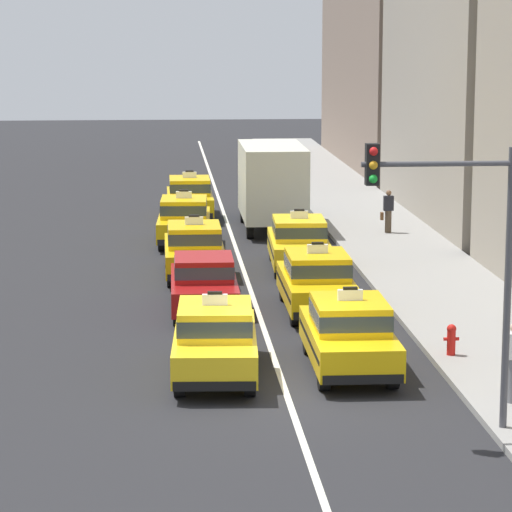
% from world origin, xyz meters
% --- Properties ---
extents(ground_plane, '(160.00, 160.00, 0.00)m').
position_xyz_m(ground_plane, '(0.00, 0.00, 0.00)').
color(ground_plane, '#232326').
extents(lane_stripe_left_right, '(0.14, 80.00, 0.01)m').
position_xyz_m(lane_stripe_left_right, '(0.00, 20.00, 0.00)').
color(lane_stripe_left_right, silver).
rests_on(lane_stripe_left_right, ground).
extents(sidewalk_curb, '(4.00, 90.00, 0.15)m').
position_xyz_m(sidewalk_curb, '(5.60, 15.00, 0.07)').
color(sidewalk_curb, gray).
rests_on(sidewalk_curb, ground).
extents(taxi_left_nearest, '(2.03, 4.64, 1.96)m').
position_xyz_m(taxi_left_nearest, '(-1.44, 1.64, 0.88)').
color(taxi_left_nearest, black).
rests_on(taxi_left_nearest, ground).
extents(sedan_left_second, '(1.80, 4.32, 1.58)m').
position_xyz_m(sedan_left_second, '(-1.47, 8.02, 0.85)').
color(sedan_left_second, black).
rests_on(sedan_left_second, ground).
extents(taxi_left_third, '(1.83, 4.56, 1.96)m').
position_xyz_m(taxi_left_third, '(-1.59, 13.09, 0.88)').
color(taxi_left_third, black).
rests_on(taxi_left_third, ground).
extents(taxi_left_fourth, '(2.01, 4.64, 1.96)m').
position_xyz_m(taxi_left_fourth, '(-1.79, 19.21, 0.88)').
color(taxi_left_fourth, black).
rests_on(taxi_left_fourth, ground).
extents(taxi_left_fifth, '(1.84, 4.57, 1.96)m').
position_xyz_m(taxi_left_fifth, '(-1.44, 25.29, 0.88)').
color(taxi_left_fifth, black).
rests_on(taxi_left_fifth, ground).
extents(taxi_right_nearest, '(1.86, 4.58, 1.96)m').
position_xyz_m(taxi_right_nearest, '(1.58, 1.91, 0.88)').
color(taxi_right_nearest, black).
rests_on(taxi_right_nearest, ground).
extents(taxi_right_second, '(1.84, 4.57, 1.96)m').
position_xyz_m(taxi_right_second, '(1.58, 7.86, 0.88)').
color(taxi_right_second, black).
rests_on(taxi_right_second, ground).
extents(taxi_right_third, '(1.98, 4.62, 1.96)m').
position_xyz_m(taxi_right_third, '(1.77, 14.12, 0.88)').
color(taxi_right_third, black).
rests_on(taxi_right_third, ground).
extents(box_truck_right_fourth, '(2.33, 6.97, 3.27)m').
position_xyz_m(box_truck_right_fourth, '(1.60, 22.53, 1.78)').
color(box_truck_right_fourth, black).
rests_on(box_truck_right_fourth, ground).
extents(pedestrian_by_storefront, '(0.47, 0.24, 1.57)m').
position_xyz_m(pedestrian_by_storefront, '(5.75, 20.24, 0.94)').
color(pedestrian_by_storefront, '#473828').
rests_on(pedestrian_by_storefront, sidewalk_curb).
extents(fire_hydrant, '(0.36, 0.22, 0.73)m').
position_xyz_m(fire_hydrant, '(4.08, 2.58, 0.55)').
color(fire_hydrant, red).
rests_on(fire_hydrant, sidewalk_curb).
extents(traffic_light_pole, '(2.87, 0.33, 5.58)m').
position_xyz_m(traffic_light_pole, '(2.89, -2.82, 3.82)').
color(traffic_light_pole, '#47474C').
rests_on(traffic_light_pole, ground).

